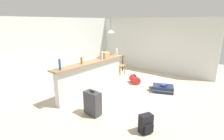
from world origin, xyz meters
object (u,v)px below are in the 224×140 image
duffel_bag_red (135,80)px  grocery_bag (106,55)px  bottle_clear (102,56)px  dining_chair_near_partition (119,63)px  pendant_lamp (111,31)px  suitcase_flat_navy (163,89)px  bottle_amber (82,61)px  bottle_white (117,52)px  dining_table (111,59)px  suitcase_upright_charcoal (93,103)px  book_stack (164,85)px  backpack_black (146,124)px  bottle_blue (60,64)px

duffel_bag_red → grocery_bag: bearing=147.1°
bottle_clear → dining_chair_near_partition: bearing=19.0°
pendant_lamp → suitcase_flat_navy: bearing=-106.0°
dining_chair_near_partition → grocery_bag: bearing=-159.9°
bottle_clear → grocery_bag: (0.26, 0.05, -0.03)m
bottle_amber → dining_chair_near_partition: bottle_amber is taller
dining_chair_near_partition → bottle_white: bearing=-148.0°
dining_table → pendant_lamp: bearing=50.8°
bottle_clear → dining_chair_near_partition: size_ratio=0.30×
bottle_amber → bottle_clear: size_ratio=0.76×
pendant_lamp → grocery_bag: bearing=-146.9°
suitcase_upright_charcoal → book_stack: size_ratio=2.61×
bottle_amber → backpack_black: bottle_amber is taller
dining_chair_near_partition → backpack_black: (-3.16, -3.02, -0.31)m
bottle_clear → suitcase_flat_navy: bottle_clear is taller
suitcase_flat_navy → suitcase_upright_charcoal: bearing=162.1°
pendant_lamp → suitcase_flat_navy: (-0.84, -2.94, -1.79)m
bottle_blue → bottle_white: size_ratio=1.06×
bottle_white → dining_chair_near_partition: bottle_white is taller
bottle_blue → bottle_white: (2.54, -0.01, -0.01)m
suitcase_flat_navy → duffel_bag_red: (0.13, 1.19, 0.04)m
pendant_lamp → duffel_bag_red: pendant_lamp is taller
grocery_bag → pendant_lamp: 2.15m
bottle_blue → bottle_amber: bottle_blue is taller
suitcase_flat_navy → bottle_amber: bearing=136.1°
pendant_lamp → book_stack: bearing=-106.3°
dining_table → pendant_lamp: size_ratio=1.55×
bottle_amber → suitcase_flat_navy: bearing=-43.9°
bottle_white → grocery_bag: bottle_white is taller
bottle_white → suitcase_upright_charcoal: bottle_white is taller
dining_table → dining_chair_near_partition: (-0.08, -0.50, -0.13)m
grocery_bag → suitcase_flat_navy: bearing=-65.0°
bottle_clear → grocery_bag: bottle_clear is taller
bottle_blue → suitcase_flat_navy: bottle_blue is taller
duffel_bag_red → book_stack: bearing=-97.5°
grocery_bag → dining_chair_near_partition: 1.83m
duffel_bag_red → backpack_black: 3.12m
bottle_white → dining_table: bearing=46.3°
suitcase_flat_navy → backpack_black: size_ratio=2.12×
dining_chair_near_partition → bottle_blue: bearing=-170.3°
backpack_black → dining_table: bearing=47.4°
suitcase_upright_charcoal → dining_chair_near_partition: bearing=25.6°
dining_table → pendant_lamp: 1.26m
dining_chair_near_partition → suitcase_flat_navy: dining_chair_near_partition is taller
bottle_clear → duffel_bag_red: size_ratio=0.49×
bottle_amber → duffel_bag_red: 2.42m
book_stack → pendant_lamp: bearing=73.7°
dining_chair_near_partition → duffel_bag_red: bearing=-116.5°
bottle_blue → bottle_white: bearing=-0.2°
bottle_blue → pendant_lamp: bearing=17.3°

